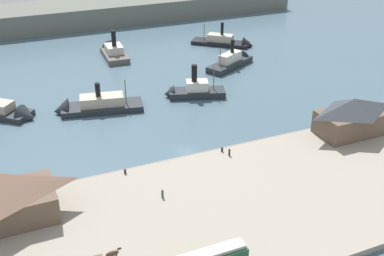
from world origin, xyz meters
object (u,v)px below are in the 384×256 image
at_px(pedestrian_near_cart, 229,152).
at_px(ferry_departing_north, 91,106).
at_px(mooring_post_west, 125,171).
at_px(ferry_moored_west, 234,61).
at_px(ferry_shed_central_terminal, 352,116).
at_px(pedestrian_standing_center, 162,194).
at_px(mooring_post_center_east, 222,150).
at_px(ferry_approaching_east, 113,51).
at_px(ferry_mid_harbor, 191,91).
at_px(ferry_moored_east, 229,42).
at_px(ferry_approaching_west, 2,111).

distance_m(pedestrian_near_cart, ferry_departing_north, 40.20).
bearing_deg(mooring_post_west, ferry_moored_west, 44.57).
relative_size(ferry_shed_central_terminal, pedestrian_standing_center, 8.71).
distance_m(ferry_shed_central_terminal, mooring_post_west, 50.54).
distance_m(mooring_post_center_east, ferry_approaching_east, 71.60).
distance_m(mooring_post_west, ferry_mid_harbor, 41.12).
height_order(pedestrian_near_cart, ferry_approaching_east, ferry_approaching_east).
distance_m(pedestrian_near_cart, ferry_moored_east, 76.72).
height_order(pedestrian_near_cart, ferry_moored_east, ferry_moored_east).
height_order(ferry_departing_north, ferry_moored_west, ferry_moored_west).
bearing_deg(ferry_departing_north, ferry_moored_east, 31.26).
distance_m(mooring_post_west, ferry_moored_east, 87.07).
relative_size(mooring_post_center_east, mooring_post_west, 1.00).
distance_m(pedestrian_standing_center, ferry_moored_west, 73.05).
bearing_deg(ferry_shed_central_terminal, ferry_moored_west, 91.95).
bearing_deg(pedestrian_near_cart, ferry_mid_harbor, 80.45).
relative_size(pedestrian_standing_center, ferry_moored_west, 0.09).
relative_size(ferry_departing_north, ferry_moored_west, 1.17).
xyz_separation_m(pedestrian_standing_center, ferry_departing_north, (-3.34, 42.59, -0.65)).
bearing_deg(ferry_shed_central_terminal, ferry_moored_east, 85.04).
relative_size(pedestrian_near_cart, ferry_approaching_west, 0.08).
height_order(ferry_shed_central_terminal, mooring_post_center_east, ferry_shed_central_terminal).
bearing_deg(ferry_approaching_west, mooring_post_center_east, -43.49).
bearing_deg(mooring_post_west, mooring_post_center_east, 0.29).
bearing_deg(ferry_approaching_east, pedestrian_standing_center, -98.86).
distance_m(ferry_shed_central_terminal, ferry_approaching_west, 81.87).
bearing_deg(pedestrian_near_cart, ferry_shed_central_terminal, -3.63).
height_order(pedestrian_standing_center, ferry_departing_north, ferry_departing_north).
bearing_deg(ferry_approaching_west, ferry_moored_east, 20.13).
bearing_deg(pedestrian_standing_center, pedestrian_near_cart, 25.14).
xyz_separation_m(ferry_shed_central_terminal, ferry_approaching_west, (-70.02, 42.21, -4.16)).
relative_size(ferry_mid_harbor, ferry_moored_west, 0.87).
xyz_separation_m(pedestrian_near_cart, pedestrian_standing_center, (-17.44, -8.18, 0.03)).
relative_size(ferry_approaching_west, ferry_departing_north, 0.90).
height_order(ferry_moored_east, ferry_moored_west, ferry_moored_west).
bearing_deg(ferry_mid_harbor, ferry_shed_central_terminal, -56.14).
height_order(ferry_approaching_west, ferry_approaching_east, ferry_approaching_east).
bearing_deg(ferry_moored_east, pedestrian_standing_center, -124.45).
bearing_deg(ferry_shed_central_terminal, pedestrian_standing_center, -172.20).
distance_m(pedestrian_near_cart, ferry_mid_harbor, 33.46).
relative_size(ferry_shed_central_terminal, ferry_moored_west, 0.78).
bearing_deg(ferry_moored_west, ferry_approaching_east, 143.24).
bearing_deg(mooring_post_west, pedestrian_standing_center, -68.80).
bearing_deg(mooring_post_west, ferry_mid_harbor, 49.16).
bearing_deg(pedestrian_standing_center, ferry_shed_central_terminal, 7.80).
distance_m(ferry_approaching_west, ferry_moored_west, 68.90).
bearing_deg(mooring_post_west, ferry_departing_north, 89.01).
bearing_deg(pedestrian_near_cart, pedestrian_standing_center, -154.86).
relative_size(mooring_post_west, ferry_approaching_west, 0.04).
xyz_separation_m(ferry_departing_north, ferry_moored_west, (47.94, 15.26, 0.15)).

